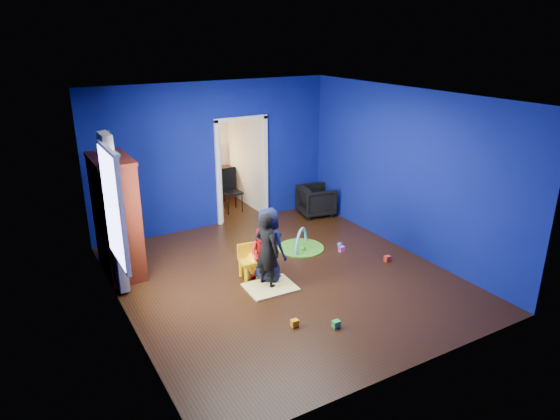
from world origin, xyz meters
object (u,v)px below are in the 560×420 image
study_desk (215,184)px  kid_chair (249,263)px  folding_chair (232,192)px  tv_armoire (116,217)px  toddler_red (263,254)px  vase (113,154)px  child_navy (268,245)px  crt_tv (119,214)px  child_black (267,250)px  hopper_ball (259,262)px  armchair (316,200)px  play_mat (301,248)px

study_desk → kid_chair: bearing=-105.2°
study_desk → folding_chair: size_ratio=0.96×
tv_armoire → kid_chair: bearing=-35.2°
toddler_red → vase: bearing=-165.9°
tv_armoire → folding_chair: tv_armoire is taller
child_navy → crt_tv: (-1.94, 1.46, 0.41)m
child_black → kid_chair: (-0.12, 0.40, -0.36)m
tv_armoire → study_desk: 3.97m
hopper_ball → vase: bearing=154.8°
child_navy → study_desk: child_navy is taller
armchair → hopper_ball: size_ratio=1.72×
child_navy → folding_chair: bearing=-39.2°
toddler_red → crt_tv: 2.41m
play_mat → child_navy: bearing=-145.2°
play_mat → folding_chair: (-0.26, 2.46, 0.45)m
toddler_red → hopper_ball: (0.03, 0.23, -0.24)m
armchair → child_navy: size_ratio=0.58×
kid_chair → child_navy: bearing=-37.5°
play_mat → study_desk: size_ratio=0.97×
vase → child_black: bearing=-35.5°
toddler_red → study_desk: 4.26m
hopper_ball → play_mat: bearing=24.0°
child_black → crt_tv: (-1.82, 1.63, 0.41)m
study_desk → folding_chair: (0.00, -0.96, 0.09)m
child_navy → play_mat: child_navy is taller
vase → armchair: bearing=12.7°
child_black → tv_armoire: bearing=30.7°
play_mat → hopper_ball: bearing=-156.0°
crt_tv → play_mat: 3.27m
tv_armoire → study_desk: (2.82, 2.73, -0.60)m
crt_tv → child_navy: bearing=-36.9°
vase → play_mat: size_ratio=0.25×
armchair → hopper_ball: (-2.39, -1.88, -0.12)m
child_navy → folding_chair: size_ratio=1.32×
child_navy → toddler_red: (-0.08, 0.02, -0.16)m
child_black → hopper_ball: (0.07, 0.42, -0.40)m
hopper_ball → kid_chair: bearing=-172.2°
armchair → study_desk: study_desk is taller
vase → study_desk: bearing=47.1°
armchair → folding_chair: size_ratio=0.77×
child_navy → kid_chair: child_navy is taller
child_navy → play_mat: bearing=-79.8°
study_desk → folding_chair: 0.96m
folding_chair → toddler_red: bearing=-106.1°
toddler_red → study_desk: toddler_red is taller
child_navy → hopper_ball: size_ratio=2.96×
armchair → child_black: bearing=143.4°
tv_armoire → armchair: bearing=8.8°
armchair → hopper_ball: bearing=138.5°
vase → study_desk: vase is taller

